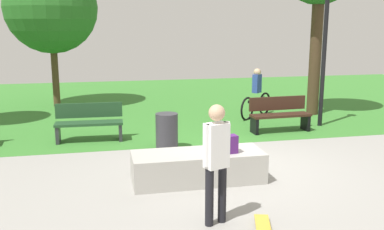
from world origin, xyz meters
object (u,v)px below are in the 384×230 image
(cyclist_on_bicycle, at_px, (257,96))
(lamp_post, at_px, (325,41))
(skater_performing_trick, at_px, (216,155))
(skateboard_by_ledge, at_px, (263,228))
(park_bench_near_path, at_px, (89,121))
(trash_bin, at_px, (167,132))
(park_bench_far_right, at_px, (280,114))
(backpack_on_ledge, at_px, (229,144))
(tree_tall_oak, at_px, (51,8))
(concrete_ledge, at_px, (198,167))

(cyclist_on_bicycle, bearing_deg, lamp_post, -48.98)
(skater_performing_trick, relative_size, skateboard_by_ledge, 2.08)
(park_bench_near_path, bearing_deg, lamp_post, 2.60)
(trash_bin, bearing_deg, park_bench_far_right, 18.99)
(park_bench_near_path, height_order, trash_bin, park_bench_near_path)
(backpack_on_ledge, xyz_separation_m, skater_performing_trick, (-0.66, -1.56, 0.31))
(trash_bin, bearing_deg, park_bench_near_path, 145.51)
(backpack_on_ledge, distance_m, lamp_post, 5.54)
(park_bench_far_right, distance_m, cyclist_on_bicycle, 1.90)
(lamp_post, xyz_separation_m, trash_bin, (-4.57, -1.46, -1.93))
(tree_tall_oak, bearing_deg, backpack_on_ledge, -66.05)
(backpack_on_ledge, bearing_deg, skater_performing_trick, -119.52)
(skateboard_by_ledge, height_order, lamp_post, lamp_post)
(park_bench_near_path, bearing_deg, tree_tall_oak, 103.75)
(backpack_on_ledge, bearing_deg, cyclist_on_bicycle, 58.13)
(skater_performing_trick, xyz_separation_m, lamp_post, (4.46, 5.25, 1.34))
(backpack_on_ledge, distance_m, skater_performing_trick, 1.73)
(trash_bin, relative_size, cyclist_on_bicycle, 0.55)
(park_bench_near_path, height_order, tree_tall_oak, tree_tall_oak)
(park_bench_near_path, bearing_deg, concrete_ledge, -59.02)
(concrete_ledge, bearing_deg, backpack_on_ledge, -14.75)
(skater_performing_trick, distance_m, trash_bin, 3.83)
(tree_tall_oak, bearing_deg, trash_bin, -64.38)
(concrete_ledge, distance_m, backpack_on_ledge, 0.70)
(skateboard_by_ledge, distance_m, tree_tall_oak, 11.35)
(lamp_post, distance_m, cyclist_on_bicycle, 2.65)
(skateboard_by_ledge, relative_size, trash_bin, 0.98)
(park_bench_far_right, distance_m, lamp_post, 2.36)
(skateboard_by_ledge, xyz_separation_m, park_bench_far_right, (2.51, 5.28, 0.42))
(park_bench_near_path, bearing_deg, park_bench_far_right, -0.99)
(backpack_on_ledge, distance_m, trash_bin, 2.37)
(cyclist_on_bicycle, bearing_deg, backpack_on_ledge, -115.40)
(skateboard_by_ledge, relative_size, park_bench_far_right, 0.51)
(skateboard_by_ledge, xyz_separation_m, park_bench_near_path, (-2.38, 5.37, 0.42))
(park_bench_near_path, height_order, park_bench_far_right, same)
(backpack_on_ledge, bearing_deg, park_bench_near_path, 119.74)
(backpack_on_ledge, bearing_deg, park_bench_far_right, 47.52)
(skateboard_by_ledge, bearing_deg, park_bench_near_path, 113.95)
(skateboard_by_ledge, xyz_separation_m, cyclist_on_bicycle, (2.58, 7.17, 0.57))
(backpack_on_ledge, height_order, skateboard_by_ledge, backpack_on_ledge)
(backpack_on_ledge, height_order, park_bench_far_right, park_bench_far_right)
(skateboard_by_ledge, height_order, park_bench_near_path, park_bench_near_path)
(trash_bin, bearing_deg, backpack_on_ledge, -70.84)
(backpack_on_ledge, relative_size, skateboard_by_ledge, 0.39)
(concrete_ledge, height_order, skateboard_by_ledge, concrete_ledge)
(park_bench_far_right, xyz_separation_m, lamp_post, (1.39, 0.37, 1.87))
(trash_bin, height_order, cyclist_on_bicycle, cyclist_on_bicycle)
(lamp_post, bearing_deg, backpack_on_ledge, -135.85)
(concrete_ledge, bearing_deg, cyclist_on_bicycle, 59.33)
(skater_performing_trick, bearing_deg, skateboard_by_ledge, -35.89)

